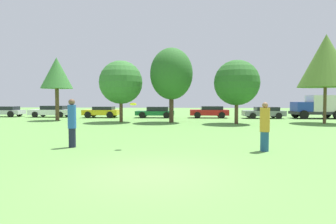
{
  "coord_description": "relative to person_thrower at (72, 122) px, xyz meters",
  "views": [
    {
      "loc": [
        1.12,
        -7.2,
        1.93
      ],
      "look_at": [
        0.07,
        5.19,
        1.39
      ],
      "focal_mm": 29.86,
      "sensor_mm": 36.0,
      "label": 1
    }
  ],
  "objects": [
    {
      "name": "parked_car_grey",
      "position": [
        12.39,
        18.88,
        -0.38
      ],
      "size": [
        4.21,
        2.03,
        1.19
      ],
      "rotation": [
        0.0,
        0.0,
        3.17
      ],
      "color": "slate",
      "rests_on": "ground"
    },
    {
      "name": "parked_car_yellow",
      "position": [
        -4.88,
        18.66,
        -0.36
      ],
      "size": [
        3.86,
        2.09,
        1.2
      ],
      "rotation": [
        0.0,
        0.0,
        3.17
      ],
      "color": "gold",
      "rests_on": "ground"
    },
    {
      "name": "tree_0",
      "position": [
        -7.72,
        14.24,
        3.38
      ],
      "size": [
        2.89,
        2.89,
        5.89
      ],
      "color": "brown",
      "rests_on": "ground"
    },
    {
      "name": "person_thrower",
      "position": [
        0.0,
        0.0,
        0.0
      ],
      "size": [
        0.33,
        0.33,
        1.97
      ],
      "rotation": [
        0.0,
        0.0,
        -0.03
      ],
      "color": "#191E33",
      "rests_on": "ground"
    },
    {
      "name": "parked_car_red",
      "position": [
        6.76,
        19.14,
        -0.34
      ],
      "size": [
        4.1,
        1.9,
        1.25
      ],
      "rotation": [
        0.0,
        0.0,
        3.17
      ],
      "color": "red",
      "rests_on": "ground"
    },
    {
      "name": "delivery_truck_blue",
      "position": [
        18.08,
        19.28,
        0.27
      ],
      "size": [
        5.31,
        2.58,
        2.4
      ],
      "rotation": [
        0.0,
        0.0,
        3.17
      ],
      "color": "#2D2D33",
      "rests_on": "ground"
    },
    {
      "name": "tree_1",
      "position": [
        -1.24,
        12.74,
        2.42
      ],
      "size": [
        3.72,
        3.72,
        5.3
      ],
      "color": "brown",
      "rests_on": "ground"
    },
    {
      "name": "ground_plane",
      "position": [
        3.72,
        -3.72,
        -1.02
      ],
      "size": [
        120.0,
        120.0,
        0.0
      ],
      "primitive_type": "plane",
      "color": "#5B8E42"
    },
    {
      "name": "parked_car_silver",
      "position": [
        -16.46,
        19.16,
        -0.37
      ],
      "size": [
        4.46,
        1.94,
        1.19
      ],
      "rotation": [
        0.0,
        0.0,
        3.17
      ],
      "color": "#B2B2B7",
      "rests_on": "ground"
    },
    {
      "name": "parked_car_white",
      "position": [
        -10.73,
        19.06,
        -0.34
      ],
      "size": [
        4.62,
        2.04,
        1.27
      ],
      "rotation": [
        0.0,
        0.0,
        3.17
      ],
      "color": "silver",
      "rests_on": "ground"
    },
    {
      "name": "frisbee",
      "position": [
        2.53,
        -0.03,
        0.75
      ],
      "size": [
        0.27,
        0.26,
        0.11
      ],
      "color": "yellow"
    },
    {
      "name": "person_catcher",
      "position": [
        7.58,
        -0.22,
        -0.09
      ],
      "size": [
        0.36,
        0.36,
        1.84
      ],
      "rotation": [
        0.0,
        0.0,
        3.11
      ],
      "color": "navy",
      "rests_on": "ground"
    },
    {
      "name": "tree_3",
      "position": [
        8.44,
        11.92,
        2.28
      ],
      "size": [
        3.63,
        3.63,
        5.12
      ],
      "color": "brown",
      "rests_on": "ground"
    },
    {
      "name": "parked_car_green",
      "position": [
        1.01,
        18.9,
        -0.38
      ],
      "size": [
        4.17,
        1.97,
        1.19
      ],
      "rotation": [
        0.0,
        0.0,
        3.17
      ],
      "color": "#196633",
      "rests_on": "ground"
    },
    {
      "name": "tree_4",
      "position": [
        15.65,
        12.78,
        4.07
      ],
      "size": [
        4.27,
        4.27,
        7.23
      ],
      "color": "brown",
      "rests_on": "ground"
    },
    {
      "name": "tree_2",
      "position": [
        3.12,
        12.87,
        3.11
      ],
      "size": [
        3.62,
        3.62,
        6.34
      ],
      "color": "#473323",
      "rests_on": "ground"
    }
  ]
}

